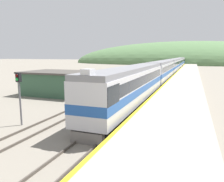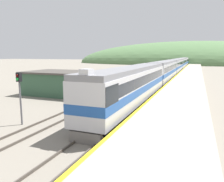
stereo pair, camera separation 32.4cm
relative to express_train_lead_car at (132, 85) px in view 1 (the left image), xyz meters
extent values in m
cube|color=#4C443D|center=(-0.72, 47.14, -2.28)|extent=(0.08, 180.00, 0.16)
cube|color=#4C443D|center=(0.72, 47.14, -2.28)|extent=(0.08, 180.00, 0.16)
cube|color=#4C443D|center=(-5.49, 47.14, -2.28)|extent=(0.08, 180.00, 0.16)
cube|color=#4C443D|center=(-4.06, 47.14, -2.28)|extent=(0.08, 180.00, 0.16)
cube|color=#9E9689|center=(4.59, 27.14, -1.84)|extent=(5.66, 140.00, 1.04)
cube|color=yellow|center=(1.88, 27.14, -1.32)|extent=(0.24, 140.00, 0.01)
ellipsoid|color=#517547|center=(0.00, 131.25, -2.36)|extent=(155.58, 70.01, 28.87)
cube|color=#385B42|center=(-11.76, 3.99, -0.84)|extent=(8.87, 6.27, 3.03)
cube|color=#47423D|center=(-11.76, 3.99, 0.79)|extent=(9.37, 6.77, 0.24)
cube|color=black|center=(0.00, 0.24, -1.94)|extent=(2.33, 20.45, 0.85)
cube|color=#BCBCC1|center=(0.00, 0.24, 0.02)|extent=(2.84, 21.75, 3.07)
cube|color=#1E4C99|center=(0.00, 0.24, -0.22)|extent=(2.87, 21.77, 0.68)
cube|color=black|center=(0.00, 0.24, 0.70)|extent=(2.86, 20.45, 0.92)
cube|color=slate|center=(0.00, 0.24, 1.76)|extent=(2.67, 21.75, 0.40)
cube|color=black|center=(0.00, -9.51, 0.70)|extent=(2.88, 2.20, 1.23)
cube|color=#BCBCC1|center=(0.00, -10.19, 2.14)|extent=(0.64, 0.80, 0.36)
cube|color=slate|center=(0.00, -10.44, -1.98)|extent=(2.21, 0.40, 0.77)
cube|color=black|center=(0.00, 22.81, -1.94)|extent=(2.33, 20.30, 0.85)
cube|color=#BCBCC1|center=(0.00, 22.81, 0.02)|extent=(2.84, 21.59, 3.07)
cube|color=#1E4C99|center=(0.00, 22.81, -0.22)|extent=(2.87, 21.61, 0.68)
cube|color=black|center=(0.00, 22.81, 0.70)|extent=(2.86, 20.30, 0.92)
cube|color=slate|center=(0.00, 22.81, 1.76)|extent=(2.67, 21.59, 0.40)
cube|color=black|center=(0.00, 45.30, -1.94)|extent=(2.33, 20.30, 0.85)
cube|color=#BCBCC1|center=(0.00, 45.30, 0.02)|extent=(2.84, 21.59, 3.07)
cube|color=#1E4C99|center=(0.00, 45.30, -0.22)|extent=(2.87, 21.61, 0.68)
cube|color=black|center=(0.00, 45.30, 0.70)|extent=(2.86, 20.30, 0.92)
cube|color=slate|center=(0.00, 45.30, 1.76)|extent=(2.67, 21.59, 0.40)
cube|color=black|center=(0.00, 67.80, -1.94)|extent=(2.33, 20.30, 0.85)
cube|color=#BCBCC1|center=(0.00, 67.80, 0.02)|extent=(2.84, 21.59, 3.07)
cube|color=#1E4C99|center=(0.00, 67.80, -0.22)|extent=(2.87, 21.61, 0.68)
cube|color=black|center=(0.00, 67.80, 0.70)|extent=(2.86, 20.30, 0.92)
cube|color=slate|center=(0.00, 67.80, 1.76)|extent=(2.67, 21.59, 0.40)
cube|color=black|center=(0.00, 90.29, -1.94)|extent=(2.33, 20.30, 0.85)
cube|color=#BCBCC1|center=(0.00, 90.29, 0.02)|extent=(2.84, 21.59, 3.07)
cube|color=#1E4C99|center=(0.00, 90.29, -0.22)|extent=(2.87, 21.61, 0.68)
cube|color=black|center=(0.00, 90.29, 0.70)|extent=(2.86, 20.30, 0.92)
cube|color=slate|center=(0.00, 90.29, 1.76)|extent=(2.67, 21.59, 0.40)
cylinder|color=slate|center=(-6.58, -8.94, -0.25)|extent=(0.14, 0.14, 4.23)
cube|color=black|center=(-6.58, -8.94, 1.46)|extent=(0.36, 0.28, 0.71)
sphere|color=#3C0504|center=(-6.58, -9.11, 1.60)|extent=(0.22, 0.22, 0.22)
sphere|color=green|center=(-6.58, -9.11, 1.32)|extent=(0.22, 0.22, 0.22)
camera|label=1|loc=(6.00, -22.07, 3.15)|focal=35.00mm
camera|label=2|loc=(6.30, -21.95, 3.15)|focal=35.00mm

